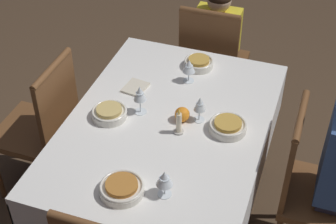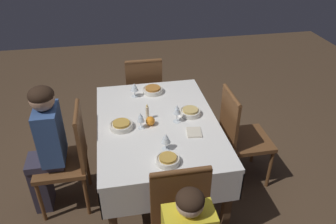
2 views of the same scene
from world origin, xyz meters
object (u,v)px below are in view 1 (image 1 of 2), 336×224
Objects in this scene: bowl_south at (228,126)px; candle_centerpiece at (179,124)px; bowl_west at (122,188)px; chair_north at (43,124)px; wine_glass_south at (200,105)px; bowl_east at (199,63)px; orange_fruit at (182,114)px; person_child_yellow at (218,43)px; wine_glass_east at (189,67)px; dining_table at (167,136)px; bowl_north at (109,113)px; wine_glass_north at (140,94)px; napkin_red_folded at (135,87)px; chair_east at (212,60)px; wine_glass_west at (164,179)px; chair_south at (311,183)px.

candle_centerpiece reaches higher than bowl_south.
bowl_west is at bearing 166.14° from candle_centerpiece.
chair_north reaches higher than wine_glass_south.
bowl_east is 0.50m from orange_fruit.
wine_glass_south reaches higher than bowl_east.
person_child_yellow reaches higher than wine_glass_east.
dining_table is 0.33m from bowl_south.
candle_centerpiece is (0.00, -0.38, 0.03)m from bowl_north.
wine_glass_south is at bearing -153.76° from wine_glass_east.
wine_glass_south is 0.31m from wine_glass_north.
wine_glass_south is 0.89× the size of wine_glass_north.
bowl_east is 1.20× the size of wine_glass_east.
chair_north is 0.59m from napkin_red_folded.
person_child_yellow reaches higher than wine_glass_north.
chair_east is at bearing 19.18° from bowl_south.
wine_glass_north is at bearing 161.39° from bowl_east.
chair_east is 1.22m from chair_north.
bowl_south is at bearing -31.48° from bowl_west.
wine_glass_south is 0.62m from bowl_west.
person_child_yellow is 1.65m from wine_glass_west.
bowl_north is 0.61m from wine_glass_west.
bowl_west is (-0.56, 0.34, -0.00)m from bowl_south.
napkin_red_folded is (0.27, 0.34, -0.05)m from candle_centerpiece.
chair_south is 1.53m from chair_north.
wine_glass_west is (-0.50, -0.31, -0.02)m from wine_glass_north.
bowl_north is at bearing 146.03° from wine_glass_east.
wine_glass_north is (0.09, -0.14, 0.09)m from bowl_north.
bowl_south is at bearing -88.90° from wine_glass_north.
bowl_north is (-0.10, 0.61, 0.00)m from bowl_south.
wine_glass_west reaches higher than bowl_west.
bowl_west is 2.58× the size of orange_fruit.
candle_centerpiece is (-0.13, 0.07, -0.05)m from wine_glass_south.
dining_table is at bearing 117.08° from wine_glass_south.
dining_table is 0.26m from wine_glass_south.
wine_glass_west is at bearing -172.14° from bowl_east.
napkin_red_folded is at bearing 122.19° from wine_glass_east.
wine_glass_south is at bearing -109.57° from napkin_red_folded.
bowl_south and bowl_east have the same top height.
chair_south is 1.10m from bowl_north.
bowl_east is at bearing 6.53° from orange_fruit.
chair_north is at bearing 54.60° from bowl_west.
chair_south is 5.58× the size of bowl_east.
chair_south is 1.00× the size of chair_east.
bowl_east is (-0.43, -0.02, 0.26)m from chair_east.
chair_north reaches higher than wine_glass_west.
bowl_east is (0.54, -0.77, 0.26)m from chair_north.
bowl_east is 0.93× the size of bowl_north.
wine_glass_south is 0.54m from wine_glass_west.
chair_east reaches higher than orange_fruit.
wine_glass_east is (0.35, 0.77, 0.33)m from chair_south.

